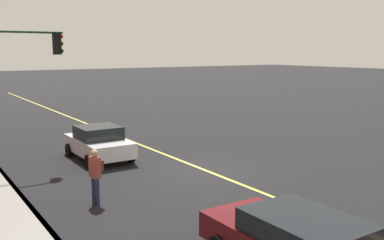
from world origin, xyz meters
name	(u,v)px	position (x,y,z in m)	size (l,w,h in m)	color
ground	(206,171)	(0.00, 0.00, 0.00)	(200.00, 200.00, 0.00)	black
curb_edge	(25,202)	(0.00, 7.08, 0.07)	(80.00, 0.16, 0.15)	slate
lane_stripe_center	(206,171)	(0.00, 0.00, 0.01)	(80.00, 0.16, 0.01)	#D8CC4C
car_white	(99,143)	(4.25, 2.92, 0.77)	(3.94, 2.10, 1.51)	silver
pedestrian_with_backpack	(96,172)	(-1.25, 5.17, 1.06)	(0.45, 0.40, 1.79)	#262D4C
traffic_light_mast	(15,73)	(4.35, 6.24, 3.98)	(0.28, 3.20, 5.88)	#1E3823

